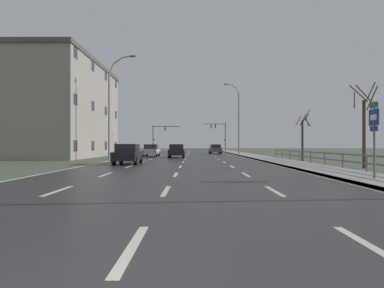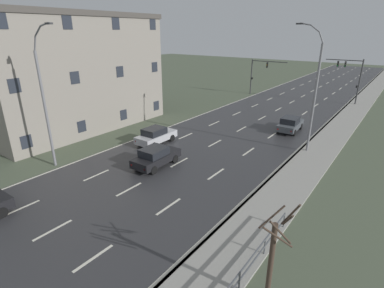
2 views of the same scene
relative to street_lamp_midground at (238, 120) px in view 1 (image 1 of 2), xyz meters
The scene contains 16 objects.
ground_plane 10.45m from the street_lamp_midground, 145.72° to the left, with size 160.00×160.00×0.12m.
road_asphalt_strip 19.35m from the street_lamp_midground, 113.60° to the left, with size 14.00×120.00×0.03m.
sidewalk_right 17.87m from the street_lamp_midground, 86.76° to the left, with size 3.00×120.00×0.12m.
guardrail 26.24m from the street_lamp_midground, 84.70° to the right, with size 0.07×27.79×1.00m.
street_lamp_midground is the anchor object (origin of this frame).
street_lamp_left_bank 20.93m from the street_lamp_midground, 135.28° to the right, with size 2.74×0.24×10.51m.
highway_sign 32.81m from the street_lamp_midground, 88.37° to the right, with size 0.09×0.68×3.30m.
traffic_signal_right 22.18m from the street_lamp_midground, 91.89° to the left, with size 4.95×0.36×6.36m.
traffic_signal_left 25.06m from the street_lamp_midground, 124.54° to the left, with size 5.92×0.36×5.70m.
car_distant 14.26m from the street_lamp_midground, 151.86° to the right, with size 1.86×4.11×1.57m.
car_far_right 25.05m from the street_lamp_midground, 118.20° to the right, with size 1.91×4.14×1.57m.
car_near_left 13.92m from the street_lamp_midground, 130.26° to the right, with size 1.91×4.14×1.57m.
car_far_left 7.11m from the street_lamp_midground, 122.99° to the left, with size 2.00×4.18×1.57m.
brick_building 25.35m from the street_lamp_midground, 163.20° to the right, with size 12.18×18.46×11.73m.
bare_tree_near 26.24m from the street_lamp_midground, 80.41° to the right, with size 1.44×1.68×5.49m.
bare_tree_mid 17.53m from the street_lamp_midground, 77.98° to the right, with size 1.38×1.55×4.82m.
Camera 1 is at (0.90, -2.45, 1.52)m, focal length 28.61 mm.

